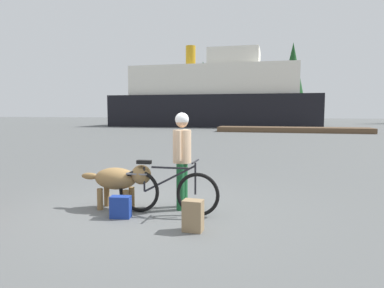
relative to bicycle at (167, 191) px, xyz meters
name	(u,v)px	position (x,y,z in m)	size (l,w,h in m)	color
ground_plane	(147,211)	(-0.38, 0.09, -0.39)	(160.00, 160.00, 0.00)	#595B5B
bicycle	(167,191)	(0.00, 0.00, 0.00)	(1.74, 0.44, 0.91)	black
person_cyclist	(182,151)	(0.16, 0.39, 0.62)	(0.32, 0.53, 1.68)	#19592D
dog	(120,179)	(-0.88, 0.09, 0.14)	(1.30, 0.45, 0.79)	olive
backpack	(193,216)	(0.61, -0.69, -0.16)	(0.28, 0.20, 0.45)	#8C7251
handbag_pannier	(121,207)	(-0.66, -0.37, -0.21)	(0.32, 0.18, 0.35)	navy
dock_pier	(292,130)	(3.12, 23.67, -0.19)	(12.02, 2.37, 0.40)	brown
ferry_boat	(215,98)	(-4.90, 32.99, 2.82)	(22.56, 7.28, 9.03)	black
pine_tree_far_left	(203,83)	(-9.71, 49.56, 5.85)	(3.98, 3.98, 9.67)	#4C331E
pine_tree_center	(293,75)	(4.17, 48.83, 6.77)	(3.96, 3.96, 11.88)	#4C331E
pine_tree_mid_back	(227,88)	(-6.55, 54.92, 5.27)	(3.43, 3.43, 9.00)	#4C331E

